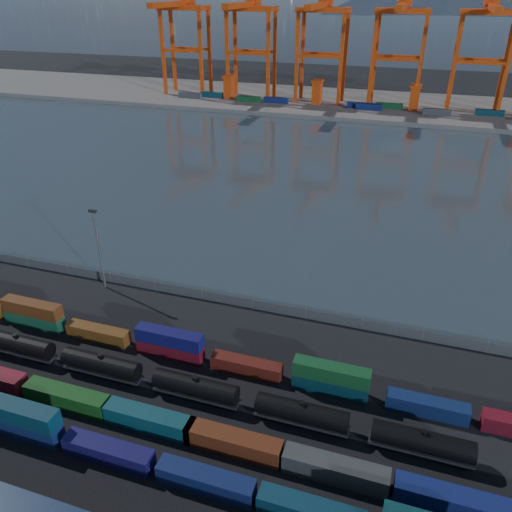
% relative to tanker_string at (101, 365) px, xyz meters
% --- Properties ---
extents(ground, '(700.00, 700.00, 0.00)m').
position_rel_tanker_string_xyz_m(ground, '(16.03, -4.00, -2.00)').
color(ground, black).
rests_on(ground, ground).
extents(harbor_water, '(700.00, 700.00, 0.00)m').
position_rel_tanker_string_xyz_m(harbor_water, '(16.03, 101.00, -2.00)').
color(harbor_water, '#2D3A41').
rests_on(harbor_water, ground).
extents(far_quay, '(700.00, 70.00, 2.00)m').
position_rel_tanker_string_xyz_m(far_quay, '(16.03, 206.00, -1.00)').
color(far_quay, '#514F4C').
rests_on(far_quay, ground).
extents(container_row_south, '(139.93, 2.43, 5.18)m').
position_rel_tanker_string_xyz_m(container_row_south, '(23.73, -13.07, -0.11)').
color(container_row_south, '#3E4143').
rests_on(container_row_south, ground).
extents(container_row_mid, '(142.28, 2.59, 5.52)m').
position_rel_tanker_string_xyz_m(container_row_mid, '(5.58, -6.91, -0.40)').
color(container_row_mid, '#3D4142').
rests_on(container_row_mid, ground).
extents(container_row_north, '(139.57, 2.26, 4.81)m').
position_rel_tanker_string_xyz_m(container_row_north, '(4.14, 7.38, -0.16)').
color(container_row_north, navy).
rests_on(container_row_north, ground).
extents(tanker_string, '(106.01, 2.79, 4.00)m').
position_rel_tanker_string_xyz_m(tanker_string, '(0.00, 0.00, 0.00)').
color(tanker_string, black).
rests_on(tanker_string, ground).
extents(waterfront_fence, '(160.12, 0.12, 2.20)m').
position_rel_tanker_string_xyz_m(waterfront_fence, '(16.03, 24.00, -1.00)').
color(waterfront_fence, '#595B5E').
rests_on(waterfront_fence, ground).
extents(yard_light_mast, '(1.60, 0.40, 16.60)m').
position_rel_tanker_string_xyz_m(yard_light_mast, '(-13.97, 22.00, 7.29)').
color(yard_light_mast, slate).
rests_on(yard_light_mast, ground).
extents(gantry_cranes, '(198.72, 45.54, 61.67)m').
position_rel_tanker_string_xyz_m(gantry_cranes, '(8.53, 199.37, 35.80)').
color(gantry_cranes, '#D8440F').
rests_on(gantry_cranes, ground).
extents(quay_containers, '(172.58, 10.99, 2.60)m').
position_rel_tanker_string_xyz_m(quay_containers, '(5.03, 191.47, 1.30)').
color(quay_containers, navy).
rests_on(quay_containers, far_quay).
extents(straddle_carriers, '(140.00, 7.00, 11.10)m').
position_rel_tanker_string_xyz_m(straddle_carriers, '(13.53, 196.00, 5.81)').
color(straddle_carriers, '#D8440F').
rests_on(straddle_carriers, far_quay).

